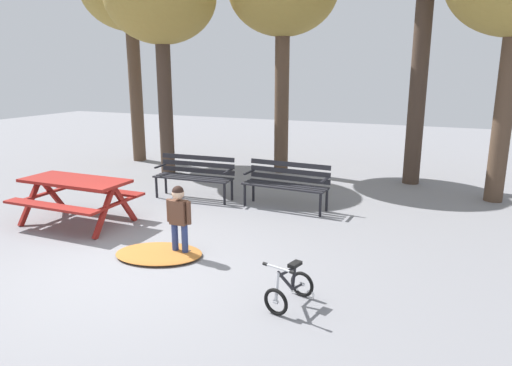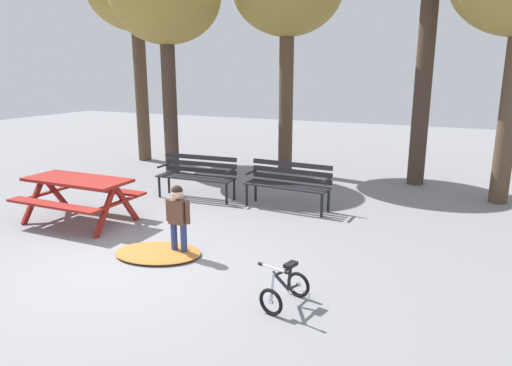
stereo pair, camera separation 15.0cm
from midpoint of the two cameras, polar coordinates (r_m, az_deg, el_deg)
name	(u,v)px [view 1 (the left image)]	position (r m, az deg, el deg)	size (l,w,h in m)	color
ground	(131,266)	(6.46, -15.80, -9.81)	(36.00, 36.00, 0.00)	gray
picnic_table	(76,189)	(8.28, -21.76, -0.74)	(1.81, 1.35, 0.79)	maroon
park_bench_far_left	(195,173)	(9.36, -7.95, 1.19)	(1.62, 0.54, 0.85)	#232328
park_bench_left	(287,181)	(8.63, 3.30, 0.23)	(1.62, 0.55, 0.85)	#232328
child_standing	(179,215)	(6.47, -10.11, -3.93)	(0.38, 0.17, 1.00)	navy
kids_bicycle	(290,288)	(5.21, 3.33, -12.79)	(0.47, 0.62, 0.54)	black
leaf_pile	(159,253)	(6.69, -12.48, -8.44)	(1.22, 0.85, 0.07)	#B26B2D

